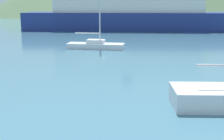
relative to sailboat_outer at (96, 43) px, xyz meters
name	(u,v)px	position (x,y,z in m)	size (l,w,h in m)	color
sailboat_outer	(96,43)	(0.00, 0.00, 0.00)	(5.23, 2.08, 11.04)	silver
ferry_distant	(128,11)	(-2.11, 20.27, 2.44)	(31.68, 13.18, 8.27)	navy
hill_west	(37,2)	(-45.60, 68.56, 4.19)	(40.18, 40.18, 9.35)	#4C6647
hill_central	(117,1)	(-15.12, 59.21, 4.12)	(24.21, 24.21, 9.21)	#476B42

